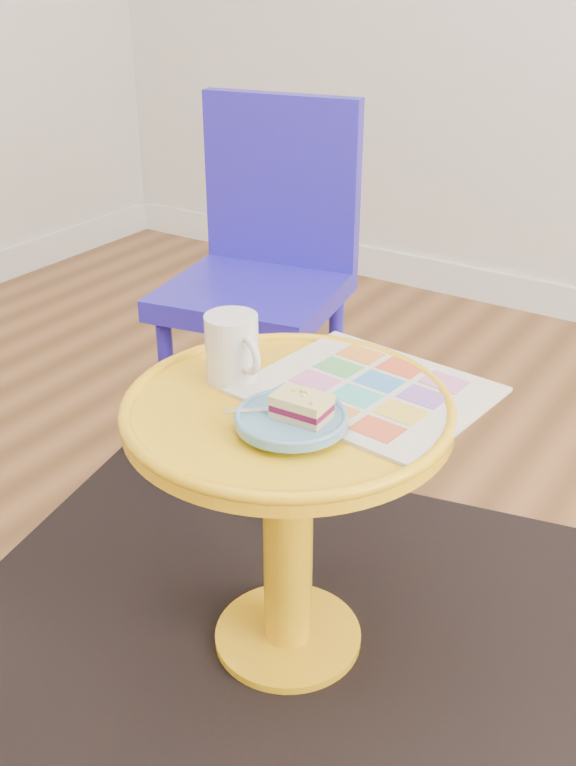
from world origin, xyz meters
The scene contains 10 objects.
floor centered at (0.00, 0.00, 0.00)m, with size 4.00×4.00×0.00m, color brown.
room_walls centered at (-0.99, 0.99, 0.06)m, with size 4.00×4.00×4.00m.
rug centered at (-0.01, 0.16, 0.00)m, with size 1.30×1.10×0.01m, color black.
side_table centered at (-0.01, 0.16, 0.37)m, with size 0.54×0.54×0.51m.
chair centered at (-0.44, 0.73, 0.50)m, with size 0.45×0.45×0.87m.
newspaper centered at (0.08, 0.27, 0.51)m, with size 0.37×0.31×0.01m, color silver.
mug centered at (-0.13, 0.19, 0.57)m, with size 0.12×0.09×0.12m.
plate centered at (0.04, 0.10, 0.53)m, with size 0.17×0.17×0.02m.
cake_slice centered at (0.06, 0.10, 0.55)m, with size 0.09×0.06×0.04m.
fork centered at (0.01, 0.10, 0.54)m, with size 0.12×0.10×0.00m.
Camera 1 is at (0.66, -0.84, 1.17)m, focal length 40.00 mm.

